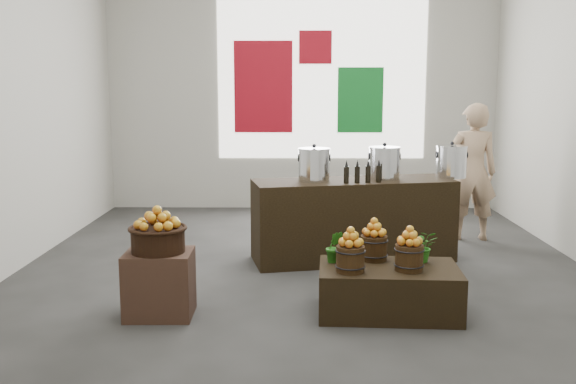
{
  "coord_description": "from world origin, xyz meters",
  "views": [
    {
      "loc": [
        -0.08,
        -6.54,
        1.89
      ],
      "look_at": [
        -0.17,
        -0.4,
        0.89
      ],
      "focal_mm": 40.0,
      "sensor_mm": 36.0,
      "label": 1
    }
  ],
  "objects_px": {
    "stock_pot_center": "(384,164)",
    "shopper": "(472,172)",
    "crate": "(160,284)",
    "wicker_basket": "(158,240)",
    "stock_pot_right": "(451,162)",
    "counter": "(353,220)",
    "display_table": "(388,290)",
    "stock_pot_left": "(314,166)"
  },
  "relations": [
    {
      "from": "wicker_basket",
      "to": "stock_pot_left",
      "type": "distance_m",
      "value": 2.21
    },
    {
      "from": "stock_pot_left",
      "to": "stock_pot_right",
      "type": "distance_m",
      "value": 1.59
    },
    {
      "from": "wicker_basket",
      "to": "stock_pot_center",
      "type": "height_order",
      "value": "stock_pot_center"
    },
    {
      "from": "counter",
      "to": "stock_pot_right",
      "type": "height_order",
      "value": "stock_pot_right"
    },
    {
      "from": "stock_pot_center",
      "to": "counter",
      "type": "bearing_deg",
      "value": -167.87
    },
    {
      "from": "display_table",
      "to": "counter",
      "type": "distance_m",
      "value": 1.74
    },
    {
      "from": "counter",
      "to": "shopper",
      "type": "bearing_deg",
      "value": 20.15
    },
    {
      "from": "stock_pot_left",
      "to": "stock_pot_center",
      "type": "distance_m",
      "value": 0.79
    },
    {
      "from": "stock_pot_right",
      "to": "crate",
      "type": "bearing_deg",
      "value": -144.63
    },
    {
      "from": "crate",
      "to": "stock_pot_left",
      "type": "height_order",
      "value": "stock_pot_left"
    },
    {
      "from": "counter",
      "to": "stock_pot_center",
      "type": "distance_m",
      "value": 0.71
    },
    {
      "from": "counter",
      "to": "stock_pot_left",
      "type": "distance_m",
      "value": 0.76
    },
    {
      "from": "crate",
      "to": "counter",
      "type": "relative_size",
      "value": 0.25
    },
    {
      "from": "crate",
      "to": "counter",
      "type": "height_order",
      "value": "counter"
    },
    {
      "from": "display_table",
      "to": "stock_pot_center",
      "type": "height_order",
      "value": "stock_pot_center"
    },
    {
      "from": "wicker_basket",
      "to": "display_table",
      "type": "height_order",
      "value": "wicker_basket"
    },
    {
      "from": "display_table",
      "to": "counter",
      "type": "bearing_deg",
      "value": 98.12
    },
    {
      "from": "crate",
      "to": "stock_pot_left",
      "type": "xyz_separation_m",
      "value": [
        1.33,
        1.71,
        0.79
      ]
    },
    {
      "from": "wicker_basket",
      "to": "counter",
      "type": "xyz_separation_m",
      "value": [
        1.77,
        1.81,
        -0.2
      ]
    },
    {
      "from": "counter",
      "to": "wicker_basket",
      "type": "bearing_deg",
      "value": -146.49
    },
    {
      "from": "crate",
      "to": "stock_pot_center",
      "type": "relative_size",
      "value": 1.63
    },
    {
      "from": "crate",
      "to": "wicker_basket",
      "type": "xyz_separation_m",
      "value": [
        0.0,
        0.0,
        0.37
      ]
    },
    {
      "from": "display_table",
      "to": "stock_pot_left",
      "type": "distance_m",
      "value": 1.93
    },
    {
      "from": "counter",
      "to": "stock_pot_right",
      "type": "xyz_separation_m",
      "value": [
        1.12,
        0.24,
        0.62
      ]
    },
    {
      "from": "crate",
      "to": "shopper",
      "type": "height_order",
      "value": "shopper"
    },
    {
      "from": "crate",
      "to": "shopper",
      "type": "xyz_separation_m",
      "value": [
        3.32,
        2.79,
        0.58
      ]
    },
    {
      "from": "display_table",
      "to": "stock_pot_right",
      "type": "xyz_separation_m",
      "value": [
        0.96,
        1.96,
        0.86
      ]
    },
    {
      "from": "display_table",
      "to": "crate",
      "type": "bearing_deg",
      "value": -174.45
    },
    {
      "from": "display_table",
      "to": "stock_pot_right",
      "type": "relative_size",
      "value": 3.45
    },
    {
      "from": "display_table",
      "to": "stock_pot_center",
      "type": "relative_size",
      "value": 3.45
    },
    {
      "from": "wicker_basket",
      "to": "stock_pot_right",
      "type": "xyz_separation_m",
      "value": [
        2.88,
        2.05,
        0.41
      ]
    },
    {
      "from": "display_table",
      "to": "shopper",
      "type": "bearing_deg",
      "value": 65.58
    },
    {
      "from": "counter",
      "to": "shopper",
      "type": "xyz_separation_m",
      "value": [
        1.55,
        0.98,
        0.41
      ]
    },
    {
      "from": "crate",
      "to": "display_table",
      "type": "relative_size",
      "value": 0.47
    },
    {
      "from": "shopper",
      "to": "stock_pot_left",
      "type": "bearing_deg",
      "value": 30.48
    },
    {
      "from": "display_table",
      "to": "counter",
      "type": "xyz_separation_m",
      "value": [
        -0.16,
        1.72,
        0.25
      ]
    },
    {
      "from": "stock_pot_left",
      "to": "counter",
      "type": "bearing_deg",
      "value": 12.13
    },
    {
      "from": "counter",
      "to": "shopper",
      "type": "height_order",
      "value": "shopper"
    },
    {
      "from": "stock_pot_center",
      "to": "shopper",
      "type": "xyz_separation_m",
      "value": [
        1.21,
        0.91,
        -0.21
      ]
    },
    {
      "from": "crate",
      "to": "shopper",
      "type": "distance_m",
      "value": 4.38
    },
    {
      "from": "wicker_basket",
      "to": "shopper",
      "type": "bearing_deg",
      "value": 40.02
    },
    {
      "from": "display_table",
      "to": "counter",
      "type": "height_order",
      "value": "counter"
    }
  ]
}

